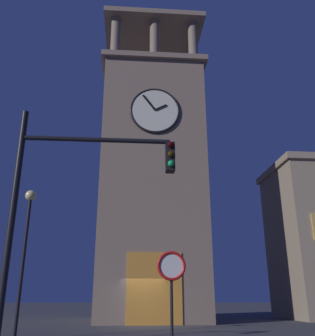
# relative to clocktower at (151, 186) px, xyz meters

# --- Properties ---
(ground_plane) EXTENTS (200.00, 200.00, 0.00)m
(ground_plane) POSITION_rel_clocktower_xyz_m (0.67, 5.25, -9.38)
(ground_plane) COLOR #424247
(clocktower) EXTENTS (7.58, 9.50, 24.11)m
(clocktower) POSITION_rel_clocktower_xyz_m (0.00, 0.00, 0.00)
(clocktower) COLOR gray
(clocktower) RESTS_ON ground_plane
(traffic_signal_near) EXTENTS (3.87, 0.41, 5.93)m
(traffic_signal_near) POSITION_rel_clocktower_xyz_m (3.01, 18.13, -5.54)
(traffic_signal_near) COLOR black
(traffic_signal_near) RESTS_ON ground_plane
(street_lamp) EXTENTS (0.44, 0.44, 5.71)m
(street_lamp) POSITION_rel_clocktower_xyz_m (5.66, 11.43, -5.45)
(street_lamp) COLOR black
(street_lamp) RESTS_ON ground_plane
(no_horn_sign) EXTENTS (0.78, 0.14, 2.67)m
(no_horn_sign) POSITION_rel_clocktower_xyz_m (0.37, 16.54, -7.30)
(no_horn_sign) COLOR black
(no_horn_sign) RESTS_ON ground_plane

